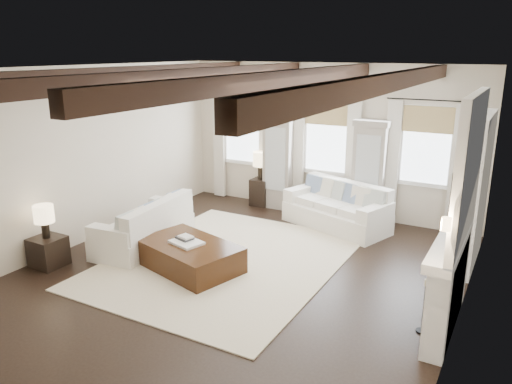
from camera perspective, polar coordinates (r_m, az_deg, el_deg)
The scene contains 15 objects.
ground at distance 8.03m, azimuth -2.20°, elevation -9.56°, with size 7.50×7.50×0.00m, color black.
room_shell at distance 7.85m, azimuth 5.75°, elevation 4.37°, with size 6.54×7.54×3.22m.
area_rug at distance 8.53m, azimuth -3.48°, elevation -7.89°, with size 3.56×4.41×0.02m, color beige.
sofa_back at distance 10.16m, azimuth 9.40°, elevation -1.92°, with size 2.30×1.57×0.90m.
sofa_left at distance 9.25m, azimuth -12.36°, elevation -3.99°, with size 1.09×2.10×0.87m.
ottoman at distance 8.27m, azimuth -7.67°, elevation -7.23°, with size 1.67×1.05×0.44m, color black.
tray at distance 8.17m, azimuth -7.95°, elevation -5.72°, with size 0.50×0.38×0.04m, color white.
book_lower at distance 8.25m, azimuth -8.15°, elevation -5.21°, with size 0.26×0.20×0.04m, color #262628.
book_upper at distance 8.20m, azimuth -8.03°, elevation -5.08°, with size 0.22×0.17×0.03m, color beige.
side_table_front at distance 8.97m, azimuth -22.65°, elevation -6.30°, with size 0.49×0.49×0.49m, color black.
lamp_front at distance 8.77m, azimuth -23.08°, elevation -2.52°, with size 0.32×0.32×0.55m.
side_table_back at distance 11.43m, azimuth 0.57°, elevation -0.00°, with size 0.41×0.41×0.61m, color black.
lamp_back at distance 11.25m, azimuth 0.58°, elevation 3.61°, with size 0.37×0.37×0.63m.
candlestick_near at distance 6.78m, azimuth 18.63°, elevation -12.69°, with size 0.15×0.15×0.73m.
candlestick_far at distance 7.27m, azimuth 19.53°, elevation -10.42°, with size 0.17×0.17×0.83m.
Camera 1 is at (3.78, -6.17, 3.47)m, focal length 35.00 mm.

